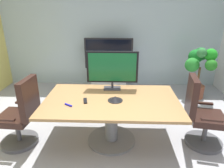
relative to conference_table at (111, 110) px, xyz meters
name	(u,v)px	position (x,y,z in m)	size (l,w,h in m)	color
ground_plane	(104,149)	(-0.11, -0.22, -0.55)	(6.73, 6.73, 0.00)	#99999E
wall_back_glass_partition	(111,31)	(-0.11, 2.61, 0.88)	(5.73, 0.10, 2.86)	#9EB2B7
conference_table	(111,110)	(0.00, 0.00, 0.00)	(2.00, 1.20, 0.73)	olive
office_chair_left	(21,118)	(-1.36, -0.13, -0.10)	(0.61, 0.59, 1.09)	#4C4C51
office_chair_right	(201,118)	(1.36, -0.01, -0.10)	(0.63, 0.61, 1.09)	#4C4C51
tv_monitor	(112,68)	(0.00, 0.43, 0.54)	(0.84, 0.18, 0.64)	#333338
wall_display_unit	(109,72)	(-0.16, 2.25, -0.11)	(1.20, 0.36, 1.31)	#B7BABC
potted_plant	(199,65)	(1.93, 1.76, 0.23)	(0.65, 0.69, 1.20)	brown
conference_phone	(115,99)	(0.06, -0.04, 0.21)	(0.22, 0.22, 0.07)	black
remote_control	(85,101)	(-0.38, -0.08, 0.19)	(0.05, 0.17, 0.02)	black
whiteboard_marker	(68,105)	(-0.59, -0.23, 0.19)	(0.13, 0.02, 0.02)	#1919A5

